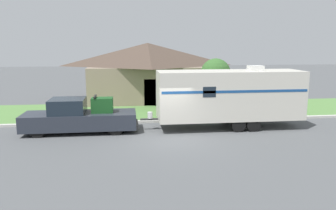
# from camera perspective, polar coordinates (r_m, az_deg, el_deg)

# --- Properties ---
(ground_plane) EXTENTS (120.00, 120.00, 0.00)m
(ground_plane) POSITION_cam_1_polar(r_m,az_deg,el_deg) (16.65, 0.47, -5.99)
(ground_plane) COLOR #515456
(curb_strip) EXTENTS (80.00, 0.30, 0.14)m
(curb_strip) POSITION_cam_1_polar(r_m,az_deg,el_deg) (20.24, -0.93, -2.82)
(curb_strip) COLOR beige
(curb_strip) RESTS_ON ground_plane
(lawn_strip) EXTENTS (80.00, 7.00, 0.03)m
(lawn_strip) POSITION_cam_1_polar(r_m,az_deg,el_deg) (23.80, -1.87, -0.96)
(lawn_strip) COLOR #568442
(lawn_strip) RESTS_ON ground_plane
(house_across_street) EXTENTS (10.57, 6.98, 4.89)m
(house_across_street) POSITION_cam_1_polar(r_m,az_deg,el_deg) (28.53, -3.54, 6.02)
(house_across_street) COLOR gray
(house_across_street) RESTS_ON ground_plane
(pickup_truck) EXTENTS (6.15, 1.97, 2.00)m
(pickup_truck) POSITION_cam_1_polar(r_m,az_deg,el_deg) (18.44, -15.20, -2.06)
(pickup_truck) COLOR black
(pickup_truck) RESTS_ON ground_plane
(travel_trailer) EXTENTS (9.18, 2.36, 3.56)m
(travel_trailer) POSITION_cam_1_polar(r_m,az_deg,el_deg) (18.94, 10.68, 1.75)
(travel_trailer) COLOR black
(travel_trailer) RESTS_ON ground_plane
(mailbox) EXTENTS (0.48, 0.20, 1.40)m
(mailbox) POSITION_cam_1_polar(r_m,az_deg,el_deg) (21.12, -0.14, 0.52)
(mailbox) COLOR brown
(mailbox) RESTS_ON ground_plane
(tree_in_yard) EXTENTS (2.22, 2.22, 3.74)m
(tree_in_yard) POSITION_cam_1_polar(r_m,az_deg,el_deg) (24.65, 8.28, 5.45)
(tree_in_yard) COLOR brown
(tree_in_yard) RESTS_ON ground_plane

